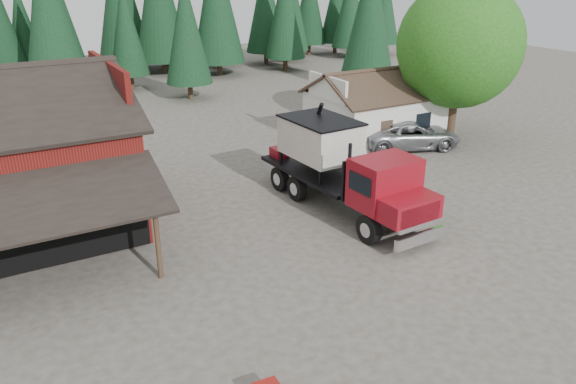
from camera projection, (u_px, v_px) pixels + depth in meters
ground at (315, 265)px, 22.22m from camera, size 120.00×120.00×0.00m
farmhouse at (376, 112)px, 37.97m from camera, size 8.60×6.42×4.65m
deciduous_tree at (460, 50)px, 35.75m from camera, size 8.00×8.00×10.20m
conifer_backdrop at (92, 82)px, 56.00m from camera, size 76.00×16.00×16.00m
near_pine_b at (186, 29)px, 46.84m from camera, size 3.96×3.96×10.40m
near_pine_c at (370, 12)px, 50.54m from camera, size 4.84×4.84×12.40m
near_pine_d at (49, 12)px, 44.92m from camera, size 5.28×5.28×13.40m
feed_truck at (342, 166)px, 26.45m from camera, size 3.53×10.61×4.73m
silver_car at (410, 135)px, 35.84m from camera, size 6.99×4.90×1.77m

